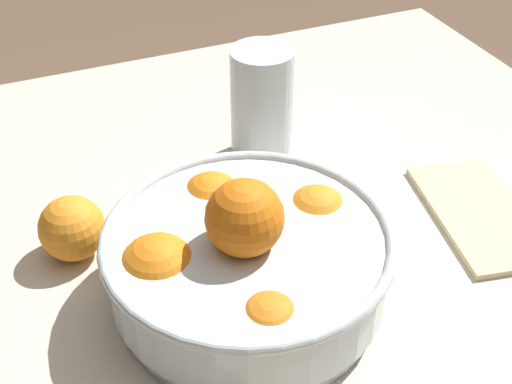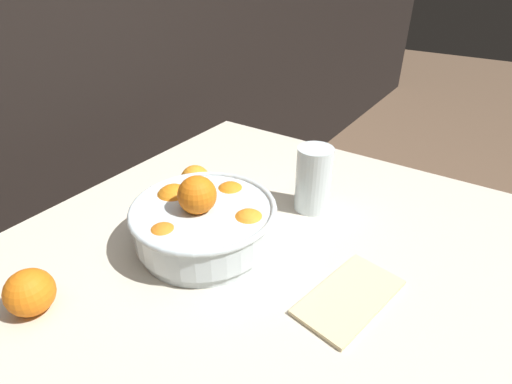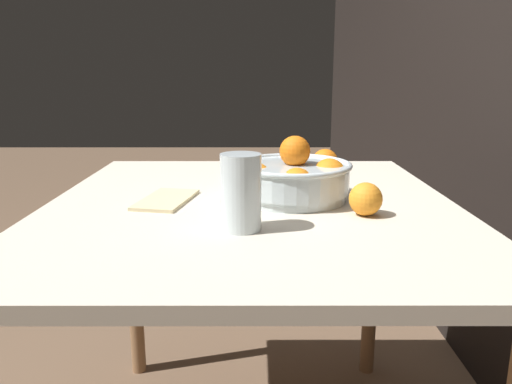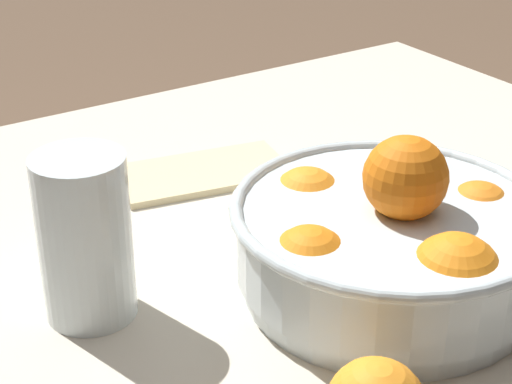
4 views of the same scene
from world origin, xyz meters
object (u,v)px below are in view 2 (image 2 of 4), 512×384
object	(u,v)px
juice_glass	(313,182)
orange_loose_near_bowl	(30,292)
fruit_bowl	(204,221)
orange_loose_front	(195,180)

from	to	relation	value
juice_glass	orange_loose_near_bowl	bearing A→B (deg)	156.02
fruit_bowl	orange_loose_front	distance (m)	0.20
fruit_bowl	orange_loose_near_bowl	distance (m)	0.32
fruit_bowl	orange_loose_front	size ratio (longest dim) A/B	3.97
fruit_bowl	juice_glass	distance (m)	0.26
fruit_bowl	juice_glass	bearing A→B (deg)	-26.61
fruit_bowl	orange_loose_near_bowl	size ratio (longest dim) A/B	3.66
fruit_bowl	juice_glass	xyz separation A→B (m)	(0.24, -0.12, 0.01)
juice_glass	orange_loose_near_bowl	distance (m)	0.58
orange_loose_front	juice_glass	bearing A→B (deg)	-69.44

